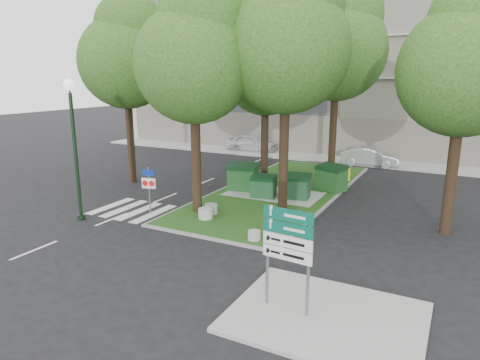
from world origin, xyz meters
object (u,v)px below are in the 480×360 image
Objects in this scene: dumpster_d at (331,178)px; dumpster_b at (264,186)px; dumpster_c at (296,186)px; tree_street_left at (127,52)px; bollard_right at (254,235)px; tree_street_right at (468,58)px; tree_median_near_left at (196,52)px; traffic_sign_pole at (149,184)px; tree_median_far at (339,41)px; tree_median_near_right at (289,37)px; tree_median_mid at (267,64)px; litter_bin at (347,174)px; car_white at (252,143)px; dumpster_a at (243,177)px; bollard_left at (211,209)px; street_lamp at (74,134)px; car_silver at (370,157)px; directional_sign at (288,244)px; bollard_mid at (206,213)px.

dumpster_b is at bearing -110.79° from dumpster_d.
dumpster_c is at bearing 9.04° from dumpster_b.
tree_street_left is 22.12× the size of bollard_right.
bollard_right is at bearing -145.56° from tree_street_right.
dumpster_c is (3.26, 4.20, -6.57)m from tree_median_near_left.
traffic_sign_pole is at bearing 170.72° from bollard_right.
tree_median_far is at bearing 59.96° from dumpster_b.
tree_median_near_right is 1.15× the size of tree_median_mid.
litter_bin is 12.16m from car_white.
bollard_left is at bearing -92.37° from dumpster_a.
street_lamp is (-4.79, -9.70, -3.08)m from tree_median_mid.
tree_median_near_left is 5.62× the size of dumpster_d.
dumpster_c is 14.93m from car_white.
street_lamp reaches higher than bollard_left.
litter_bin is (-5.89, 6.87, -6.47)m from tree_street_right.
tree_street_left is 11.15m from bollard_left.
dumpster_c is (3.20, -0.23, -0.11)m from dumpster_a.
tree_median_mid is 8.18m from litter_bin.
dumpster_d reaches higher than litter_bin.
dumpster_b is (8.66, 0.12, -6.96)m from tree_street_left.
litter_bin is 15.77m from street_lamp.
bollard_right is (0.59, -6.26, -0.45)m from dumpster_c.
car_white reaches higher than bollard_right.
dumpster_a is at bearing 149.34° from car_silver.
tree_median_near_right is 8.41m from bollard_left.
tree_median_near_left is 7.84m from dumpster_a.
dumpster_b is 2.37× the size of bollard_left.
directional_sign reaches higher than bollard_left.
tree_median_near_right is at bearing -90.70° from dumpster_c.
tree_median_far is 9.84m from dumpster_b.
tree_median_mid is 3.48× the size of directional_sign.
tree_median_mid is at bearing 123.69° from tree_median_near_right.
traffic_sign_pole reaches higher than bollard_right.
dumpster_a is at bearing -125.69° from tree_median_far.
dumpster_d is 8.24m from bollard_mid.
bollard_left is 0.95× the size of bollard_mid.
tree_median_mid is 9.31m from bollard_left.
dumpster_d is at bearing -94.18° from litter_bin.
street_lamp is 1.53× the size of car_silver.
tree_median_mid reaches higher than litter_bin.
tree_street_right is (10.00, -4.00, 0.00)m from tree_median_mid.
bollard_mid is (0.75, -5.19, -0.50)m from dumpster_a.
dumpster_b is 2.24× the size of bollard_mid.
dumpster_a is 1.80m from dumpster_b.
tree_median_near_right is at bearing -175.91° from tree_street_right.
traffic_sign_pole is (-2.11, -5.52, 0.59)m from dumpster_a.
car_white is 1.10× the size of car_silver.
litter_bin is at bearing 69.41° from bollard_mid.
litter_bin is (3.80, 10.13, 0.16)m from bollard_mid.
tree_street_right is at bearing -20.20° from dumpster_c.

